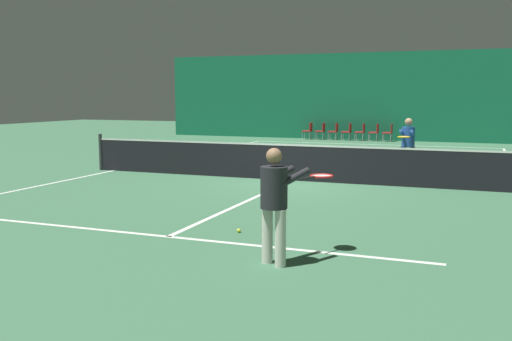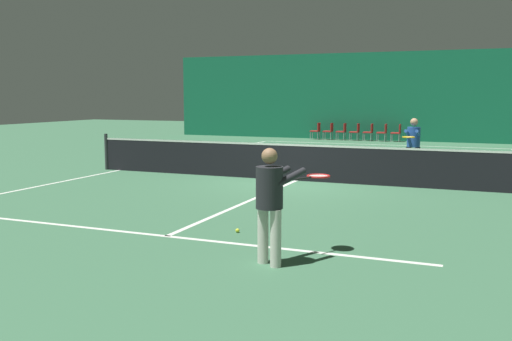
{
  "view_description": "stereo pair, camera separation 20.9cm",
  "coord_description": "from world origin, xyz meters",
  "px_view_note": "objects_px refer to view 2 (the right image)",
  "views": [
    {
      "loc": [
        4.41,
        -13.99,
        2.18
      ],
      "look_at": [
        0.81,
        -4.7,
        0.87
      ],
      "focal_mm": 40.0,
      "sensor_mm": 36.0,
      "label": 1
    },
    {
      "loc": [
        4.61,
        -13.92,
        2.18
      ],
      "look_at": [
        0.81,
        -4.7,
        0.87
      ],
      "focal_mm": 40.0,
      "sensor_mm": 36.0,
      "label": 2
    }
  ],
  "objects_px": {
    "courtside_chair_1": "(329,130)",
    "player_far": "(413,142)",
    "tennis_net": "(296,161)",
    "courtside_chair_2": "(343,130)",
    "player_near": "(272,197)",
    "tennis_ball": "(237,231)",
    "courtside_chair_6": "(397,132)",
    "courtside_chair_0": "(317,130)",
    "courtside_chair_5": "(383,131)",
    "courtside_chair_4": "(369,131)",
    "courtside_chair_3": "(356,131)"
  },
  "relations": [
    {
      "from": "courtside_chair_3",
      "to": "courtside_chair_1",
      "type": "bearing_deg",
      "value": -90.0
    },
    {
      "from": "courtside_chair_3",
      "to": "player_near",
      "type": "bearing_deg",
      "value": 9.65
    },
    {
      "from": "courtside_chair_5",
      "to": "tennis_ball",
      "type": "bearing_deg",
      "value": 3.27
    },
    {
      "from": "player_far",
      "to": "courtside_chair_5",
      "type": "bearing_deg",
      "value": -165.51
    },
    {
      "from": "player_far",
      "to": "courtside_chair_0",
      "type": "bearing_deg",
      "value": -151.15
    },
    {
      "from": "courtside_chair_5",
      "to": "tennis_ball",
      "type": "height_order",
      "value": "courtside_chair_5"
    },
    {
      "from": "courtside_chair_3",
      "to": "tennis_ball",
      "type": "height_order",
      "value": "courtside_chair_3"
    },
    {
      "from": "courtside_chair_1",
      "to": "courtside_chair_3",
      "type": "relative_size",
      "value": 1.0
    },
    {
      "from": "player_far",
      "to": "courtside_chair_3",
      "type": "distance_m",
      "value": 12.33
    },
    {
      "from": "player_near",
      "to": "courtside_chair_6",
      "type": "height_order",
      "value": "player_near"
    },
    {
      "from": "courtside_chair_2",
      "to": "courtside_chair_1",
      "type": "bearing_deg",
      "value": -90.0
    },
    {
      "from": "player_far",
      "to": "courtside_chair_1",
      "type": "xyz_separation_m",
      "value": [
        -5.52,
        11.59,
        -0.43
      ]
    },
    {
      "from": "courtside_chair_4",
      "to": "courtside_chair_5",
      "type": "xyz_separation_m",
      "value": [
        0.67,
        0.0,
        0.0
      ]
    },
    {
      "from": "courtside_chair_2",
      "to": "courtside_chair_6",
      "type": "bearing_deg",
      "value": 90.0
    },
    {
      "from": "player_far",
      "to": "courtside_chair_6",
      "type": "distance_m",
      "value": 11.8
    },
    {
      "from": "tennis_net",
      "to": "player_far",
      "type": "height_order",
      "value": "player_far"
    },
    {
      "from": "courtside_chair_5",
      "to": "courtside_chair_6",
      "type": "relative_size",
      "value": 1.0
    },
    {
      "from": "courtside_chair_4",
      "to": "courtside_chair_6",
      "type": "distance_m",
      "value": 1.34
    },
    {
      "from": "player_near",
      "to": "player_far",
      "type": "distance_m",
      "value": 9.55
    },
    {
      "from": "player_near",
      "to": "courtside_chair_2",
      "type": "relative_size",
      "value": 1.82
    },
    {
      "from": "player_far",
      "to": "courtside_chair_1",
      "type": "relative_size",
      "value": 1.87
    },
    {
      "from": "courtside_chair_4",
      "to": "courtside_chair_1",
      "type": "bearing_deg",
      "value": -90.0
    },
    {
      "from": "courtside_chair_0",
      "to": "courtside_chair_6",
      "type": "height_order",
      "value": "same"
    },
    {
      "from": "courtside_chair_0",
      "to": "courtside_chair_1",
      "type": "distance_m",
      "value": 0.67
    },
    {
      "from": "courtside_chair_2",
      "to": "tennis_ball",
      "type": "relative_size",
      "value": 12.73
    },
    {
      "from": "player_near",
      "to": "courtside_chair_0",
      "type": "bearing_deg",
      "value": 39.85
    },
    {
      "from": "courtside_chair_0",
      "to": "courtside_chair_5",
      "type": "xyz_separation_m",
      "value": [
        3.36,
        0.0,
        0.0
      ]
    },
    {
      "from": "courtside_chair_4",
      "to": "player_far",
      "type": "bearing_deg",
      "value": 16.82
    },
    {
      "from": "courtside_chair_1",
      "to": "courtside_chair_2",
      "type": "height_order",
      "value": "same"
    },
    {
      "from": "tennis_net",
      "to": "courtside_chair_3",
      "type": "height_order",
      "value": "tennis_net"
    },
    {
      "from": "tennis_net",
      "to": "courtside_chair_3",
      "type": "bearing_deg",
      "value": 96.31
    },
    {
      "from": "player_near",
      "to": "courtside_chair_5",
      "type": "height_order",
      "value": "player_near"
    },
    {
      "from": "player_far",
      "to": "courtside_chair_0",
      "type": "distance_m",
      "value": 13.15
    },
    {
      "from": "tennis_net",
      "to": "courtside_chair_2",
      "type": "distance_m",
      "value": 14.15
    },
    {
      "from": "courtside_chair_1",
      "to": "courtside_chair_5",
      "type": "height_order",
      "value": "same"
    },
    {
      "from": "tennis_net",
      "to": "courtside_chair_6",
      "type": "height_order",
      "value": "tennis_net"
    },
    {
      "from": "player_far",
      "to": "courtside_chair_2",
      "type": "height_order",
      "value": "player_far"
    },
    {
      "from": "courtside_chair_0",
      "to": "courtside_chair_4",
      "type": "relative_size",
      "value": 1.0
    },
    {
      "from": "player_far",
      "to": "courtside_chair_3",
      "type": "relative_size",
      "value": 1.87
    },
    {
      "from": "courtside_chair_6",
      "to": "courtside_chair_1",
      "type": "bearing_deg",
      "value": -90.0
    },
    {
      "from": "courtside_chair_0",
      "to": "tennis_net",
      "type": "bearing_deg",
      "value": 14.29
    },
    {
      "from": "courtside_chair_1",
      "to": "player_far",
      "type": "bearing_deg",
      "value": 25.45
    },
    {
      "from": "courtside_chair_1",
      "to": "courtside_chair_4",
      "type": "height_order",
      "value": "same"
    },
    {
      "from": "courtside_chair_6",
      "to": "tennis_ball",
      "type": "relative_size",
      "value": 12.73
    },
    {
      "from": "tennis_ball",
      "to": "player_near",
      "type": "bearing_deg",
      "value": -51.34
    },
    {
      "from": "courtside_chair_2",
      "to": "courtside_chair_6",
      "type": "xyz_separation_m",
      "value": [
        2.68,
        0.0,
        0.0
      ]
    },
    {
      "from": "courtside_chair_0",
      "to": "courtside_chair_5",
      "type": "height_order",
      "value": "same"
    },
    {
      "from": "player_near",
      "to": "tennis_ball",
      "type": "distance_m",
      "value": 1.99
    },
    {
      "from": "player_far",
      "to": "courtside_chair_5",
      "type": "height_order",
      "value": "player_far"
    },
    {
      "from": "player_far",
      "to": "courtside_chair_3",
      "type": "xyz_separation_m",
      "value": [
        -4.18,
        11.59,
        -0.43
      ]
    }
  ]
}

